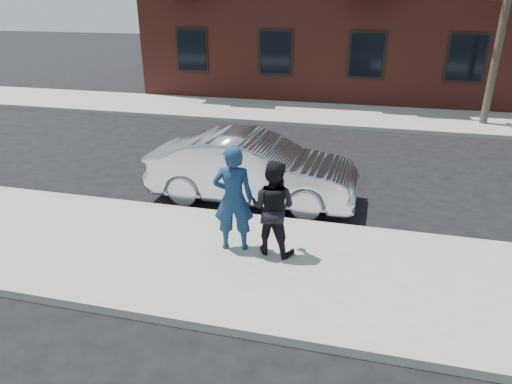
# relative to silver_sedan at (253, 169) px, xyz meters

# --- Properties ---
(ground) EXTENTS (100.00, 100.00, 0.00)m
(ground) POSITION_rel_silver_sedan_xyz_m (2.06, -2.63, -0.78)
(ground) COLOR black
(ground) RESTS_ON ground
(near_sidewalk) EXTENTS (50.00, 3.50, 0.15)m
(near_sidewalk) POSITION_rel_silver_sedan_xyz_m (2.06, -2.88, -0.71)
(near_sidewalk) COLOR gray
(near_sidewalk) RESTS_ON ground
(near_curb) EXTENTS (50.00, 0.10, 0.15)m
(near_curb) POSITION_rel_silver_sedan_xyz_m (2.06, -1.08, -0.71)
(near_curb) COLOR #999691
(near_curb) RESTS_ON ground
(far_sidewalk) EXTENTS (50.00, 3.50, 0.15)m
(far_sidewalk) POSITION_rel_silver_sedan_xyz_m (2.06, 8.62, -0.71)
(far_sidewalk) COLOR gray
(far_sidewalk) RESTS_ON ground
(far_curb) EXTENTS (50.00, 0.10, 0.15)m
(far_curb) POSITION_rel_silver_sedan_xyz_m (2.06, 6.82, -0.71)
(far_curb) COLOR #999691
(far_curb) RESTS_ON ground
(silver_sedan) EXTENTS (4.79, 1.74, 1.57)m
(silver_sedan) POSITION_rel_silver_sedan_xyz_m (0.00, 0.00, 0.00)
(silver_sedan) COLOR #B7BABF
(silver_sedan) RESTS_ON ground
(man_hoodie) EXTENTS (0.79, 0.60, 1.96)m
(man_hoodie) POSITION_rel_silver_sedan_xyz_m (0.28, -2.47, 0.35)
(man_hoodie) COLOR navy
(man_hoodie) RESTS_ON near_sidewalk
(man_peacoat) EXTENTS (0.95, 0.80, 1.74)m
(man_peacoat) POSITION_rel_silver_sedan_xyz_m (0.99, -2.44, 0.24)
(man_peacoat) COLOR black
(man_peacoat) RESTS_ON near_sidewalk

